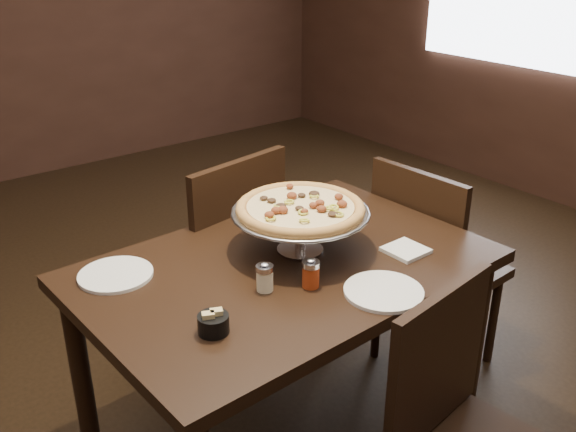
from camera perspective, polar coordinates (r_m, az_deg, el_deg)
room at (r=1.93m, az=-0.71°, el=12.93°), size 6.04×7.04×2.84m
dining_table at (r=2.11m, az=-0.23°, el=-6.67°), size 1.31×0.90×0.80m
pizza_stand at (r=2.06m, az=1.11°, el=0.64°), size 0.45×0.45×0.19m
parmesan_shaker at (r=1.89m, az=-2.08°, el=-5.46°), size 0.05×0.05×0.09m
pepper_flake_shaker at (r=1.90m, az=2.04°, el=-5.11°), size 0.05×0.05×0.10m
packet_caddy at (r=1.72m, az=-6.66°, el=-9.44°), size 0.08×0.08×0.07m
napkin_stack at (r=2.15m, az=10.43°, el=-3.01°), size 0.13×0.13×0.01m
plate_left at (r=2.04m, az=-15.07°, el=-5.05°), size 0.23×0.23×0.01m
plate_near at (r=1.91m, az=8.49°, el=-6.65°), size 0.23×0.23×0.01m
serving_spatula at (r=2.02m, az=2.39°, el=-0.05°), size 0.15×0.15×0.02m
chair_far at (r=2.63m, az=-6.13°, el=-3.86°), size 0.54×0.54×1.01m
chair_side at (r=2.72m, az=12.54°, el=-4.04°), size 0.46×0.46×0.95m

